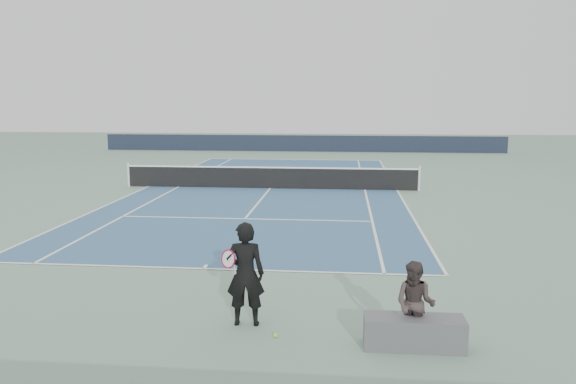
# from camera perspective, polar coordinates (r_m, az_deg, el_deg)

# --- Properties ---
(ground) EXTENTS (80.00, 80.00, 0.00)m
(ground) POSITION_cam_1_polar(r_m,az_deg,el_deg) (24.58, -1.81, 0.36)
(ground) COLOR slate
(court_surface) EXTENTS (10.97, 23.77, 0.01)m
(court_surface) POSITION_cam_1_polar(r_m,az_deg,el_deg) (24.57, -1.81, 0.37)
(court_surface) COLOR #34597B
(court_surface) RESTS_ON ground
(tennis_net) EXTENTS (12.90, 0.10, 1.07)m
(tennis_net) POSITION_cam_1_polar(r_m,az_deg,el_deg) (24.50, -1.82, 1.52)
(tennis_net) COLOR silver
(tennis_net) RESTS_ON ground
(windscreen_far) EXTENTS (30.00, 0.25, 1.20)m
(windscreen_far) POSITION_cam_1_polar(r_m,az_deg,el_deg) (42.19, 1.33, 4.96)
(windscreen_far) COLOR black
(windscreen_far) RESTS_ON ground
(tennis_player) EXTENTS (0.81, 0.55, 1.82)m
(tennis_player) POSITION_cam_1_polar(r_m,az_deg,el_deg) (9.72, -4.38, -8.28)
(tennis_player) COLOR black
(tennis_player) RESTS_ON ground
(tennis_ball) EXTENTS (0.07, 0.07, 0.07)m
(tennis_ball) POSITION_cam_1_polar(r_m,az_deg,el_deg) (9.50, -1.30, -14.34)
(tennis_ball) COLOR #BBDE2D
(tennis_ball) RESTS_ON ground
(spectator_bench) EXTENTS (1.63, 1.08, 1.39)m
(spectator_bench) POSITION_cam_1_polar(r_m,az_deg,el_deg) (9.17, 12.74, -12.32)
(spectator_bench) COLOR #525357
(spectator_bench) RESTS_ON ground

